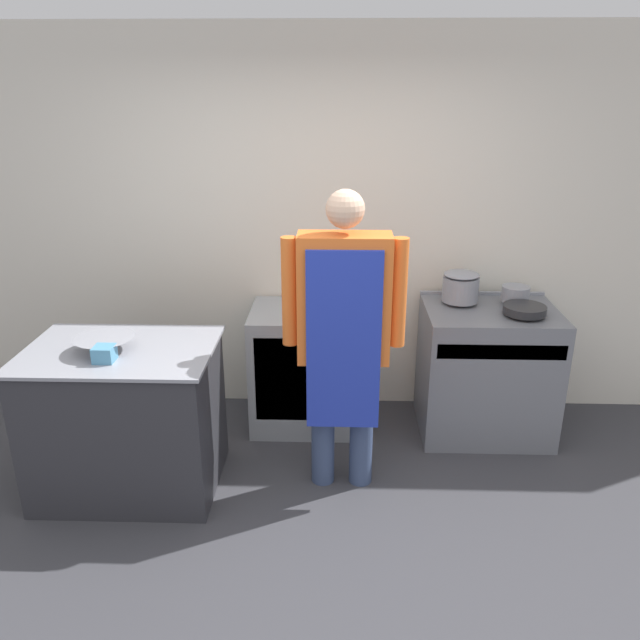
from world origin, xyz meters
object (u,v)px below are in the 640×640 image
(plastic_tub, at_px, (104,354))
(sauce_pot, at_px, (515,294))
(fridge_unit, at_px, (303,367))
(saute_pan, at_px, (525,309))
(stove, at_px, (486,371))
(person_cook, at_px, (344,325))
(mixing_bowl, at_px, (105,344))
(stock_pot, at_px, (461,286))

(plastic_tub, distance_m, sauce_pot, 2.67)
(fridge_unit, xyz_separation_m, saute_pan, (1.45, -0.18, 0.52))
(stove, xyz_separation_m, plastic_tub, (-2.29, -0.90, 0.49))
(person_cook, distance_m, plastic_tub, 1.32)
(fridge_unit, distance_m, saute_pan, 1.55)
(plastic_tub, height_order, sauce_pot, sauce_pot)
(stove, height_order, mixing_bowl, mixing_bowl)
(sauce_pot, bearing_deg, saute_pan, -90.00)
(plastic_tub, height_order, stock_pot, stock_pot)
(person_cook, xyz_separation_m, saute_pan, (1.17, 0.55, -0.09))
(plastic_tub, bearing_deg, stove, 21.45)
(mixing_bowl, distance_m, stock_pot, 2.31)
(mixing_bowl, distance_m, saute_pan, 2.59)
(person_cook, bearing_deg, mixing_bowl, -176.05)
(stock_pot, height_order, saute_pan, stock_pot)
(plastic_tub, xyz_separation_m, saute_pan, (2.47, 0.78, 0.00))
(person_cook, distance_m, stock_pot, 1.12)
(stock_pot, height_order, sauce_pot, stock_pot)
(plastic_tub, bearing_deg, stock_pot, 26.00)
(mixing_bowl, relative_size, plastic_tub, 3.10)
(stock_pot, xyz_separation_m, saute_pan, (0.37, -0.24, -0.08))
(stove, xyz_separation_m, sauce_pot, (0.18, 0.12, 0.52))
(mixing_bowl, height_order, stock_pot, stock_pot)
(stove, distance_m, saute_pan, 0.54)
(person_cook, xyz_separation_m, plastic_tub, (-1.29, -0.23, -0.09))
(fridge_unit, distance_m, mixing_bowl, 1.44)
(fridge_unit, bearing_deg, plastic_tub, -136.40)
(person_cook, relative_size, plastic_tub, 16.45)
(fridge_unit, relative_size, sauce_pot, 4.61)
(fridge_unit, xyz_separation_m, stock_pot, (1.08, 0.05, 0.60))
(stove, height_order, plastic_tub, plastic_tub)
(mixing_bowl, relative_size, saute_pan, 1.23)
(stock_pot, bearing_deg, saute_pan, -32.55)
(plastic_tub, relative_size, sauce_pot, 0.59)
(fridge_unit, relative_size, person_cook, 0.48)
(stove, distance_m, mixing_bowl, 2.50)
(saute_pan, relative_size, sauce_pot, 1.48)
(plastic_tub, bearing_deg, saute_pan, 17.58)
(mixing_bowl, height_order, sauce_pot, sauce_pot)
(stove, bearing_deg, stock_pot, 148.67)
(fridge_unit, height_order, mixing_bowl, mixing_bowl)
(stove, height_order, person_cook, person_cook)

